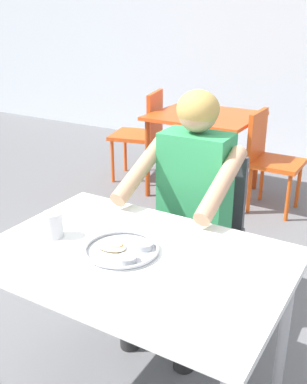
% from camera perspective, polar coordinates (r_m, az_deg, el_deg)
% --- Properties ---
extents(table_foreground, '(1.13, 0.77, 0.73)m').
position_cam_1_polar(table_foreground, '(1.73, -2.26, -10.13)').
color(table_foreground, white).
rests_on(table_foreground, ground).
extents(thali_tray, '(0.29, 0.29, 0.03)m').
position_cam_1_polar(thali_tray, '(1.71, -3.95, -7.28)').
color(thali_tray, '#B7BABF').
rests_on(thali_tray, table_foreground).
extents(drinking_cup, '(0.08, 0.08, 0.10)m').
position_cam_1_polar(drinking_cup, '(1.84, -12.64, -3.98)').
color(drinking_cup, silver).
rests_on(drinking_cup, table_foreground).
extents(chair_foreground, '(0.40, 0.43, 0.87)m').
position_cam_1_polar(chair_foreground, '(2.46, 6.39, -3.83)').
color(chair_foreground, '#3F3F44').
rests_on(chair_foreground, ground).
extents(diner_foreground, '(0.50, 0.56, 1.24)m').
position_cam_1_polar(diner_foreground, '(2.18, 4.31, -0.53)').
color(diner_foreground, '#272727').
rests_on(diner_foreground, ground).
extents(table_background_red, '(0.89, 0.80, 0.73)m').
position_cam_1_polar(table_background_red, '(4.03, 6.54, 8.55)').
color(table_background_red, '#E04C19').
rests_on(table_background_red, ground).
extents(chair_red_left, '(0.52, 0.52, 0.87)m').
position_cam_1_polar(chair_red_left, '(4.38, -1.29, 7.97)').
color(chair_red_left, '#E8521B').
rests_on(chair_red_left, ground).
extents(chair_red_right, '(0.40, 0.40, 0.83)m').
position_cam_1_polar(chair_red_right, '(3.82, 14.37, 4.65)').
color(chair_red_right, '#D24E17').
rests_on(chair_red_right, ground).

